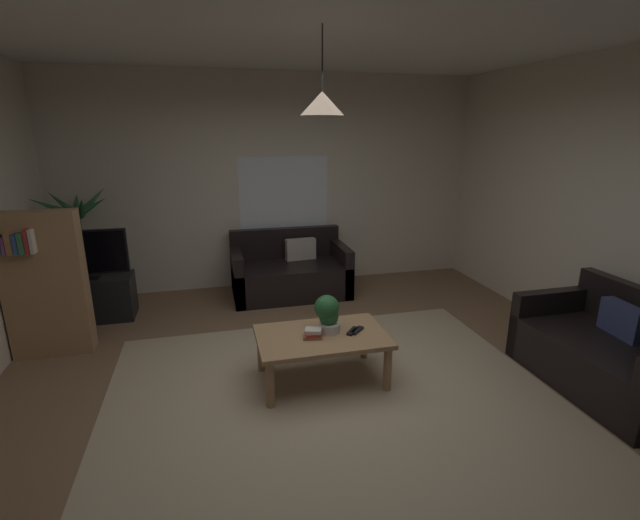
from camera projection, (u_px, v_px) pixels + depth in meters
name	position (u px, v px, depth m)	size (l,w,h in m)	color
floor	(329.00, 390.00, 3.81)	(5.58, 5.65, 0.02)	brown
rug	(335.00, 402.00, 3.62)	(3.62, 3.11, 0.01)	tan
wall_back	(274.00, 183.00, 6.07)	(5.70, 0.06, 2.82)	beige
wall_right	(630.00, 209.00, 4.07)	(0.06, 5.65, 2.82)	beige
ceiling	(331.00, 17.00, 3.01)	(5.58, 5.65, 0.02)	white
window_pane	(284.00, 200.00, 6.14)	(1.21, 0.01, 1.18)	white
couch_under_window	(290.00, 274.00, 5.93)	(1.48, 0.85, 0.82)	black
couch_right_side	(609.00, 356.00, 3.78)	(0.85, 1.41, 0.82)	black
coffee_table	(322.00, 341.00, 3.84)	(1.10, 0.69, 0.43)	#A87F56
book_on_table_0	(312.00, 337.00, 3.76)	(0.15, 0.10, 0.02)	#99663F
book_on_table_1	(313.00, 334.00, 3.75)	(0.13, 0.09, 0.02)	#B22D2D
book_on_table_2	(313.00, 331.00, 3.76)	(0.13, 0.10, 0.03)	beige
remote_on_table_0	(357.00, 330.00, 3.88)	(0.05, 0.16, 0.02)	black
remote_on_table_1	(353.00, 331.00, 3.87)	(0.05, 0.16, 0.02)	black
potted_plant_on_table	(328.00, 313.00, 3.85)	(0.22, 0.22, 0.32)	beige
tv_stand	(92.00, 298.00, 5.15)	(0.90, 0.44, 0.50)	black
tv	(85.00, 254.00, 4.98)	(0.89, 0.16, 0.55)	black
potted_palm_corner	(82.00, 251.00, 5.39)	(0.80, 0.81, 1.47)	beige
bookshelf_corner	(45.00, 283.00, 4.23)	(0.70, 0.31, 1.40)	#A87F56
pendant_lamp	(322.00, 103.00, 3.30)	(0.33, 0.33, 0.62)	black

